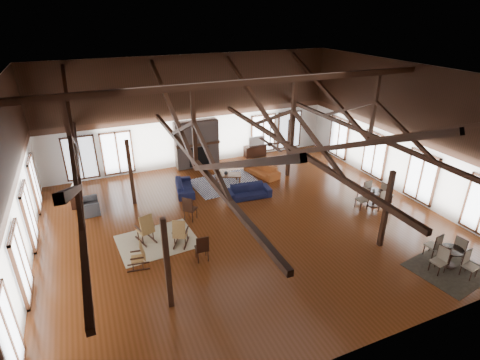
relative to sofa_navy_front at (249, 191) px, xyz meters
name	(u,v)px	position (x,y,z in m)	size (l,w,h in m)	color
floor	(245,222)	(-1.06, -2.02, -0.30)	(16.00, 16.00, 0.00)	#582912
ceiling	(246,75)	(-1.06, -2.02, 5.70)	(16.00, 14.00, 0.02)	black
wall_back	(193,112)	(-1.06, 4.98, 2.70)	(16.00, 0.02, 6.00)	white
wall_front	(370,257)	(-1.06, -9.02, 2.70)	(16.00, 0.02, 6.00)	white
wall_left	(9,192)	(-9.06, -2.02, 2.70)	(0.02, 14.00, 6.00)	white
wall_right	(404,131)	(6.94, -2.02, 2.70)	(0.02, 14.00, 6.00)	white
roof_truss	(246,129)	(-1.06, -2.02, 3.73)	(15.60, 14.07, 3.14)	black
post_grid	(246,190)	(-1.06, -2.02, 1.22)	(8.16, 7.16, 3.05)	black
fireplace	(197,144)	(-1.06, 4.65, 0.99)	(2.50, 0.69, 2.60)	#735F58
ceiling_fan	(270,143)	(-0.56, -3.02, 3.43)	(1.60, 1.60, 0.75)	black
sofa_navy_front	(249,191)	(0.00, 0.00, 0.00)	(2.08, 0.81, 0.61)	#141738
sofa_navy_left	(185,187)	(-2.62, 1.71, -0.02)	(0.75, 1.93, 0.56)	#141839
sofa_orange	(262,170)	(1.69, 2.06, 0.00)	(0.81, 2.07, 0.60)	#9C4A1E
coffee_table	(228,175)	(-0.32, 1.81, 0.14)	(1.44, 1.07, 0.50)	brown
vase	(226,172)	(-0.42, 1.85, 0.30)	(0.20, 0.20, 0.21)	#B2B2B2
armchair	(89,207)	(-7.01, 1.35, 0.02)	(0.86, 0.99, 0.64)	#2F2F31
side_table_lamp	(76,198)	(-7.47, 2.15, 0.15)	(0.47, 0.47, 1.21)	black
rocking_chair_a	(146,229)	(-5.09, -1.84, 0.26)	(0.74, 1.02, 1.19)	olive
rocking_chair_b	(180,233)	(-3.97, -2.56, 0.22)	(0.80, 0.97, 1.10)	olive
rocking_chair_c	(140,256)	(-5.57, -3.31, 0.16)	(0.81, 0.51, 0.98)	olive
side_chair_a	(189,207)	(-3.16, -0.97, 0.34)	(0.66, 0.66, 1.11)	black
side_chair_b	(202,247)	(-3.50, -3.82, 0.30)	(0.48, 0.48, 1.04)	black
cafe_table_near	(451,254)	(4.28, -7.41, 0.17)	(1.83, 1.83, 0.94)	black
cafe_table_far	(375,196)	(4.87, -2.96, 0.19)	(1.87, 1.87, 0.98)	black
cup_near	(450,246)	(4.28, -7.31, 0.43)	(0.13, 0.13, 0.10)	#B2B2B2
cup_far	(374,191)	(4.78, -2.94, 0.46)	(0.13, 0.13, 0.10)	#B2B2B2
tv_console	(255,151)	(2.56, 4.73, 0.02)	(1.30, 0.49, 0.65)	black
television	(256,141)	(2.60, 4.73, 0.65)	(1.04, 0.14, 0.60)	#B2B2B2
rug_tan	(157,241)	(-4.74, -1.96, -0.30)	(2.88, 2.26, 0.01)	tan
rug_navy	(226,183)	(-0.44, 1.85, -0.30)	(3.29, 2.47, 0.01)	#161B3F
rug_dark	(448,269)	(4.10, -7.58, -0.30)	(2.33, 2.12, 0.01)	black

